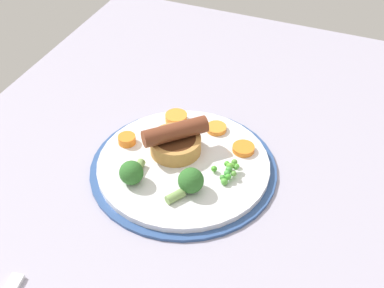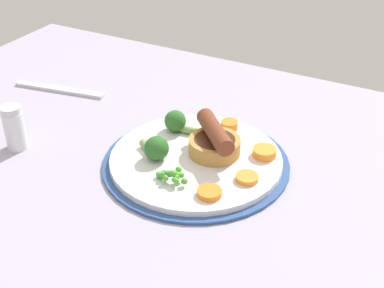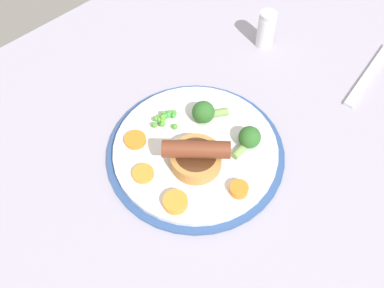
{
  "view_description": "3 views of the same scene",
  "coord_description": "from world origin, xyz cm",
  "px_view_note": "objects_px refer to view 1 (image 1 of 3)",
  "views": [
    {
      "loc": [
        48.11,
        20.46,
        57.3
      ],
      "look_at": [
        -6.02,
        -1.72,
        7.24
      ],
      "focal_mm": 50.0,
      "sensor_mm": 36.0,
      "label": 1
    },
    {
      "loc": [
        -35.07,
        55.26,
        47.6
      ],
      "look_at": [
        -4.37,
        -2.05,
        6.75
      ],
      "focal_mm": 50.0,
      "sensor_mm": 36.0,
      "label": 2
    },
    {
      "loc": [
        -30.97,
        -28.98,
        58.14
      ],
      "look_at": [
        -5.6,
        -2.66,
        6.33
      ],
      "focal_mm": 40.0,
      "sensor_mm": 36.0,
      "label": 3
    }
  ],
  "objects_px": {
    "sausage_pudding": "(175,140)",
    "carrot_slice_2": "(127,139)",
    "broccoli_floret_near": "(132,172)",
    "broccoli_floret_far": "(188,184)",
    "carrot_slice_1": "(216,128)",
    "carrot_slice_0": "(243,149)",
    "pea_pile": "(228,171)",
    "carrot_slice_3": "(176,118)",
    "dinner_plate": "(183,167)"
  },
  "relations": [
    {
      "from": "sausage_pudding",
      "to": "carrot_slice_2",
      "type": "relative_size",
      "value": 3.24
    },
    {
      "from": "sausage_pudding",
      "to": "broccoli_floret_near",
      "type": "relative_size",
      "value": 1.61
    },
    {
      "from": "broccoli_floret_far",
      "to": "carrot_slice_1",
      "type": "relative_size",
      "value": 1.67
    },
    {
      "from": "carrot_slice_0",
      "to": "carrot_slice_1",
      "type": "height_order",
      "value": "same"
    },
    {
      "from": "broccoli_floret_near",
      "to": "pea_pile",
      "type": "bearing_deg",
      "value": 111.79
    },
    {
      "from": "carrot_slice_1",
      "to": "carrot_slice_3",
      "type": "xyz_separation_m",
      "value": [
        0.0,
        -0.07,
        0.0
      ]
    },
    {
      "from": "pea_pile",
      "to": "carrot_slice_2",
      "type": "height_order",
      "value": "pea_pile"
    },
    {
      "from": "carrot_slice_0",
      "to": "pea_pile",
      "type": "bearing_deg",
      "value": -3.2
    },
    {
      "from": "dinner_plate",
      "to": "sausage_pudding",
      "type": "xyz_separation_m",
      "value": [
        -0.02,
        -0.02,
        0.03
      ]
    },
    {
      "from": "sausage_pudding",
      "to": "broccoli_floret_far",
      "type": "relative_size",
      "value": 1.65
    },
    {
      "from": "dinner_plate",
      "to": "carrot_slice_1",
      "type": "height_order",
      "value": "carrot_slice_1"
    },
    {
      "from": "sausage_pudding",
      "to": "carrot_slice_0",
      "type": "height_order",
      "value": "sausage_pudding"
    },
    {
      "from": "broccoli_floret_near",
      "to": "carrot_slice_3",
      "type": "height_order",
      "value": "broccoli_floret_near"
    },
    {
      "from": "carrot_slice_2",
      "to": "carrot_slice_3",
      "type": "xyz_separation_m",
      "value": [
        -0.08,
        0.05,
        -0.0
      ]
    },
    {
      "from": "carrot_slice_0",
      "to": "sausage_pudding",
      "type": "bearing_deg",
      "value": -67.53
    },
    {
      "from": "broccoli_floret_near",
      "to": "carrot_slice_3",
      "type": "xyz_separation_m",
      "value": [
        -0.15,
        0.0,
        -0.01
      ]
    },
    {
      "from": "broccoli_floret_near",
      "to": "carrot_slice_2",
      "type": "bearing_deg",
      "value": -151.74
    },
    {
      "from": "broccoli_floret_far",
      "to": "carrot_slice_3",
      "type": "distance_m",
      "value": 0.16
    },
    {
      "from": "broccoli_floret_near",
      "to": "broccoli_floret_far",
      "type": "xyz_separation_m",
      "value": [
        -0.01,
        0.08,
        0.0
      ]
    },
    {
      "from": "carrot_slice_2",
      "to": "dinner_plate",
      "type": "bearing_deg",
      "value": 84.88
    },
    {
      "from": "dinner_plate",
      "to": "sausage_pudding",
      "type": "relative_size",
      "value": 3.16
    },
    {
      "from": "broccoli_floret_far",
      "to": "sausage_pudding",
      "type": "bearing_deg",
      "value": 66.6
    },
    {
      "from": "pea_pile",
      "to": "carrot_slice_0",
      "type": "xyz_separation_m",
      "value": [
        -0.06,
        0.0,
        -0.01
      ]
    },
    {
      "from": "dinner_plate",
      "to": "broccoli_floret_near",
      "type": "height_order",
      "value": "broccoli_floret_near"
    },
    {
      "from": "broccoli_floret_far",
      "to": "carrot_slice_1",
      "type": "distance_m",
      "value": 0.14
    },
    {
      "from": "dinner_plate",
      "to": "carrot_slice_1",
      "type": "distance_m",
      "value": 0.09
    },
    {
      "from": "sausage_pudding",
      "to": "carrot_slice_1",
      "type": "bearing_deg",
      "value": -164.29
    },
    {
      "from": "carrot_slice_2",
      "to": "pea_pile",
      "type": "bearing_deg",
      "value": 86.42
    },
    {
      "from": "pea_pile",
      "to": "carrot_slice_2",
      "type": "xyz_separation_m",
      "value": [
        -0.01,
        -0.17,
        -0.0
      ]
    },
    {
      "from": "carrot_slice_0",
      "to": "carrot_slice_3",
      "type": "height_order",
      "value": "carrot_slice_3"
    },
    {
      "from": "pea_pile",
      "to": "carrot_slice_1",
      "type": "height_order",
      "value": "pea_pile"
    },
    {
      "from": "broccoli_floret_near",
      "to": "carrot_slice_1",
      "type": "height_order",
      "value": "broccoli_floret_near"
    },
    {
      "from": "carrot_slice_3",
      "to": "carrot_slice_0",
      "type": "bearing_deg",
      "value": 76.76
    },
    {
      "from": "carrot_slice_1",
      "to": "carrot_slice_3",
      "type": "height_order",
      "value": "carrot_slice_3"
    },
    {
      "from": "broccoli_floret_far",
      "to": "carrot_slice_2",
      "type": "height_order",
      "value": "broccoli_floret_far"
    },
    {
      "from": "dinner_plate",
      "to": "broccoli_floret_far",
      "type": "bearing_deg",
      "value": 29.3
    },
    {
      "from": "carrot_slice_3",
      "to": "carrot_slice_1",
      "type": "bearing_deg",
      "value": 91.4
    },
    {
      "from": "broccoli_floret_far",
      "to": "carrot_slice_3",
      "type": "height_order",
      "value": "broccoli_floret_far"
    },
    {
      "from": "dinner_plate",
      "to": "broccoli_floret_far",
      "type": "xyz_separation_m",
      "value": [
        0.05,
        0.03,
        0.03
      ]
    },
    {
      "from": "carrot_slice_0",
      "to": "carrot_slice_3",
      "type": "xyz_separation_m",
      "value": [
        -0.03,
        -0.12,
        0.0
      ]
    },
    {
      "from": "sausage_pudding",
      "to": "pea_pile",
      "type": "height_order",
      "value": "sausage_pudding"
    },
    {
      "from": "dinner_plate",
      "to": "carrot_slice_0",
      "type": "bearing_deg",
      "value": 128.73
    },
    {
      "from": "dinner_plate",
      "to": "sausage_pudding",
      "type": "bearing_deg",
      "value": -133.18
    },
    {
      "from": "broccoli_floret_far",
      "to": "carrot_slice_0",
      "type": "bearing_deg",
      "value": 11.06
    },
    {
      "from": "broccoli_floret_near",
      "to": "carrot_slice_2",
      "type": "distance_m",
      "value": 0.08
    },
    {
      "from": "broccoli_floret_near",
      "to": "broccoli_floret_far",
      "type": "distance_m",
      "value": 0.08
    },
    {
      "from": "pea_pile",
      "to": "carrot_slice_3",
      "type": "xyz_separation_m",
      "value": [
        -0.09,
        -0.12,
        -0.0
      ]
    },
    {
      "from": "broccoli_floret_far",
      "to": "carrot_slice_2",
      "type": "distance_m",
      "value": 0.14
    },
    {
      "from": "broccoli_floret_near",
      "to": "carrot_slice_0",
      "type": "xyz_separation_m",
      "value": [
        -0.12,
        0.12,
        -0.01
      ]
    },
    {
      "from": "pea_pile",
      "to": "carrot_slice_1",
      "type": "bearing_deg",
      "value": -150.56
    }
  ]
}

